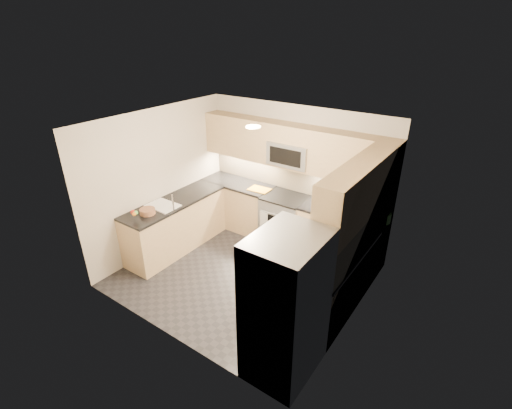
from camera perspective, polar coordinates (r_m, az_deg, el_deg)
name	(u,v)px	position (r m, az deg, el deg)	size (l,w,h in m)	color
floor	(244,275)	(6.19, -1.89, -10.80)	(3.60, 3.20, 0.00)	black
ceiling	(241,124)	(5.09, -2.31, 12.31)	(3.60, 3.20, 0.02)	beige
wall_back	(295,175)	(6.76, 6.10, 4.59)	(3.60, 0.02, 2.50)	beige
wall_front	(161,257)	(4.53, -14.41, -7.79)	(3.60, 0.02, 2.50)	beige
wall_left	(160,181)	(6.68, -14.57, 3.58)	(0.02, 3.20, 2.50)	beige
wall_right	(359,244)	(4.80, 15.51, -5.86)	(0.02, 3.20, 2.50)	beige
base_cab_back_left	(238,205)	(7.40, -2.71, -0.09)	(1.42, 0.60, 0.90)	tan
base_cab_back_right	(341,238)	(6.46, 12.91, -4.98)	(1.42, 0.60, 0.90)	tan
base_cab_right	(335,281)	(5.44, 12.07, -11.44)	(0.60, 1.70, 0.90)	tan
base_cab_peninsula	(176,225)	(6.81, -12.15, -3.17)	(0.60, 2.00, 0.90)	tan
countertop_back_left	(238,183)	(7.21, -2.79, 3.27)	(1.42, 0.63, 0.04)	black
countertop_back_right	(344,213)	(6.23, 13.34, -1.27)	(1.42, 0.63, 0.04)	black
countertop_right	(338,253)	(5.17, 12.56, -7.29)	(0.63, 1.70, 0.04)	black
countertop_peninsula	(174,202)	(6.60, -12.52, 0.39)	(0.63, 2.00, 0.04)	black
upper_cab_back	(292,146)	(6.43, 5.56, 8.90)	(3.60, 0.35, 0.75)	tan
upper_cab_right	(359,191)	(4.82, 15.54, 2.02)	(0.35, 1.95, 0.75)	tan
backsplash_back	(295,178)	(6.78, 6.05, 4.14)	(3.60, 0.01, 0.51)	tan
backsplash_right	(370,233)	(5.20, 17.15, -4.14)	(0.01, 2.30, 0.51)	tan
gas_range	(285,220)	(6.84, 4.45, -2.43)	(0.76, 0.65, 0.91)	#96999D
range_cooktop	(286,198)	(6.63, 4.58, 1.06)	(0.76, 0.65, 0.03)	black
oven_door_glass	(275,228)	(6.59, 2.97, -3.60)	(0.62, 0.02, 0.45)	black
oven_handle	(275,215)	(6.45, 2.93, -1.59)	(0.02, 0.02, 0.60)	#B2B5BA
microwave	(291,154)	(6.44, 5.40, 7.78)	(0.76, 0.40, 0.40)	#929599
microwave_door	(285,157)	(6.27, 4.46, 7.31)	(0.60, 0.01, 0.28)	black
refrigerator	(286,307)	(4.25, 4.62, -15.43)	(0.70, 0.90, 1.80)	#919498
fridge_handle_left	(249,299)	(4.25, -1.06, -14.39)	(0.02, 0.02, 1.20)	#B2B5BA
fridge_handle_right	(267,283)	(4.48, 1.70, -11.94)	(0.02, 0.02, 1.20)	#B2B5BA
sink_basin	(163,209)	(6.47, -14.08, -0.72)	(0.52, 0.38, 0.16)	white
faucet	(173,202)	(6.20, -12.67, 0.31)	(0.03, 0.03, 0.28)	silver
utensil_bowl	(382,217)	(6.06, 18.76, -1.79)	(0.28, 0.28, 0.16)	#63AC4A
cutting_board	(259,189)	(6.87, 0.52, 2.34)	(0.39, 0.27, 0.01)	orange
fruit_basket	(147,211)	(6.22, -16.36, -1.03)	(0.25, 0.25, 0.09)	#926044
fruit_apple	(133,212)	(6.11, -18.40, -1.13)	(0.08, 0.08, 0.08)	#B62214
fruit_pear	(136,213)	(6.08, -18.00, -1.21)	(0.07, 0.07, 0.07)	#5FBB50
dish_towel_check	(264,220)	(6.62, 1.20, -2.46)	(0.17, 0.01, 0.32)	white
fruit_orange	(134,214)	(6.05, -18.23, -1.42)	(0.06, 0.06, 0.06)	orange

